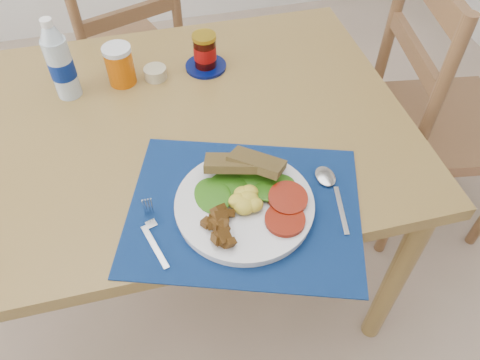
% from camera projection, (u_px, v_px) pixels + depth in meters
% --- Properties ---
extents(ground, '(4.00, 4.00, 0.00)m').
position_uv_depth(ground, '(180.00, 321.00, 1.65)').
color(ground, gray).
rests_on(ground, ground).
extents(table, '(1.40, 0.90, 0.75)m').
position_uv_depth(table, '(144.00, 149.00, 1.28)').
color(table, brown).
rests_on(table, ground).
extents(chair_far, '(0.54, 0.52, 1.14)m').
position_uv_depth(chair_far, '(124.00, 37.00, 1.80)').
color(chair_far, '#533A1E').
rests_on(chair_far, ground).
extents(chair_end, '(0.50, 0.51, 1.22)m').
position_uv_depth(chair_end, '(438.00, 92.00, 1.52)').
color(chair_end, '#533A1E').
rests_on(chair_end, ground).
extents(placemat, '(0.61, 0.54, 0.00)m').
position_uv_depth(placemat, '(244.00, 209.00, 1.04)').
color(placemat, black).
rests_on(placemat, table).
extents(breakfast_plate, '(0.30, 0.30, 0.07)m').
position_uv_depth(breakfast_plate, '(242.00, 204.00, 1.01)').
color(breakfast_plate, silver).
rests_on(breakfast_plate, placemat).
extents(fork, '(0.05, 0.17, 0.00)m').
position_uv_depth(fork, '(153.00, 232.00, 0.99)').
color(fork, '#B2B5BA').
rests_on(fork, placemat).
extents(spoon, '(0.05, 0.20, 0.01)m').
position_uv_depth(spoon, '(330.00, 186.00, 1.07)').
color(spoon, '#B2B5BA').
rests_on(spoon, placemat).
extents(water_bottle, '(0.07, 0.07, 0.23)m').
position_uv_depth(water_bottle, '(60.00, 63.00, 1.22)').
color(water_bottle, '#ADBFCC').
rests_on(water_bottle, table).
extents(juice_glass, '(0.08, 0.08, 0.11)m').
position_uv_depth(juice_glass, '(120.00, 66.00, 1.30)').
color(juice_glass, '#C05405').
rests_on(juice_glass, table).
extents(ramekin, '(0.06, 0.06, 0.03)m').
position_uv_depth(ramekin, '(155.00, 73.00, 1.34)').
color(ramekin, tan).
rests_on(ramekin, table).
extents(jam_on_saucer, '(0.12, 0.12, 0.11)m').
position_uv_depth(jam_on_saucer, '(205.00, 54.00, 1.34)').
color(jam_on_saucer, '#040D48').
rests_on(jam_on_saucer, table).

